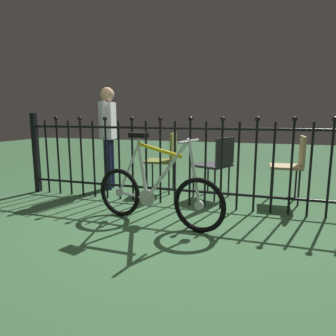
{
  "coord_description": "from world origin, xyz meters",
  "views": [
    {
      "loc": [
        0.94,
        -2.81,
        1.1
      ],
      "look_at": [
        -0.05,
        0.21,
        0.55
      ],
      "focal_mm": 32.14,
      "sensor_mm": 36.0,
      "label": 1
    }
  ],
  "objects_px": {
    "bicycle": "(156,193)",
    "chair_tan": "(292,162)",
    "person_visitor": "(108,130)",
    "chair_charcoal": "(217,161)",
    "chair_olive": "(166,156)"
  },
  "relations": [
    {
      "from": "chair_olive",
      "to": "person_visitor",
      "type": "distance_m",
      "value": 0.96
    },
    {
      "from": "bicycle",
      "to": "person_visitor",
      "type": "height_order",
      "value": "person_visitor"
    },
    {
      "from": "bicycle",
      "to": "chair_tan",
      "type": "height_order",
      "value": "bicycle"
    },
    {
      "from": "chair_charcoal",
      "to": "chair_tan",
      "type": "xyz_separation_m",
      "value": [
        0.95,
        0.11,
        0.02
      ]
    },
    {
      "from": "person_visitor",
      "to": "chair_charcoal",
      "type": "bearing_deg",
      "value": -1.32
    },
    {
      "from": "person_visitor",
      "to": "bicycle",
      "type": "bearing_deg",
      "value": -45.2
    },
    {
      "from": "chair_charcoal",
      "to": "chair_olive",
      "type": "height_order",
      "value": "chair_olive"
    },
    {
      "from": "chair_olive",
      "to": "chair_tan",
      "type": "distance_m",
      "value": 1.7
    },
    {
      "from": "bicycle",
      "to": "chair_olive",
      "type": "distance_m",
      "value": 1.35
    },
    {
      "from": "chair_charcoal",
      "to": "chair_olive",
      "type": "distance_m",
      "value": 0.76
    },
    {
      "from": "chair_charcoal",
      "to": "person_visitor",
      "type": "distance_m",
      "value": 1.69
    },
    {
      "from": "chair_olive",
      "to": "chair_tan",
      "type": "bearing_deg",
      "value": 0.08
    },
    {
      "from": "chair_tan",
      "to": "person_visitor",
      "type": "xyz_separation_m",
      "value": [
        -2.59,
        -0.07,
        0.37
      ]
    },
    {
      "from": "chair_charcoal",
      "to": "chair_tan",
      "type": "bearing_deg",
      "value": 6.63
    },
    {
      "from": "bicycle",
      "to": "person_visitor",
      "type": "bearing_deg",
      "value": 134.8
    }
  ]
}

